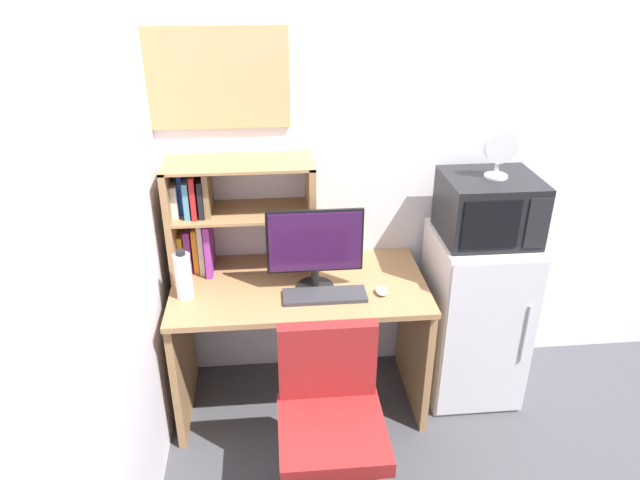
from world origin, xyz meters
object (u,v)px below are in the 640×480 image
Objects in this scene: computer_mouse at (382,291)px; microwave at (489,208)px; desk_chair at (330,438)px; water_bottle at (183,276)px; hutch_bookshelf at (222,212)px; keyboard at (325,296)px; wall_corkboard at (212,78)px; mini_fridge at (474,315)px; desk_fan at (500,152)px; monitor at (315,246)px.

microwave is (0.54, 0.17, 0.34)m from computer_mouse.
water_bottle is at bearing 136.71° from desk_chair.
keyboard is at bearing -34.76° from hutch_bookshelf.
wall_corkboard reaches higher than keyboard.
desk_fan is (0.01, -0.00, 0.90)m from mini_fridge.
wall_corkboard is at bearing 92.57° from hutch_bookshelf.
desk_fan is at bearing -6.81° from hutch_bookshelf.
monitor reaches higher than keyboard.
hutch_bookshelf is 0.37m from water_bottle.
water_bottle is 0.56× the size of microwave.
microwave is at bearing 12.51° from keyboard.
wall_corkboard is at bearing 114.94° from desk_chair.
water_bottle is 0.34× the size of wall_corkboard.
keyboard is 0.67m from water_bottle.
microwave is at bearing -6.63° from hutch_bookshelf.
microwave is at bearing 154.26° from desk_fan.
desk_fan is at bearing 16.81° from computer_mouse.
computer_mouse is at bearing 1.71° from keyboard.
monitor reaches higher than mini_fridge.
water_bottle is 0.98m from desk_chair.
wall_corkboard is at bearing 167.87° from mini_fridge.
computer_mouse is 0.36× the size of desk_fan.
mini_fridge is (0.54, 0.17, -0.29)m from computer_mouse.
hutch_bookshelf is 0.51m from monitor.
microwave is at bearing 90.03° from mini_fridge.
monitor is 1.85× the size of water_bottle.
mini_fridge is (0.86, 0.09, -0.50)m from monitor.
keyboard is 1.72× the size of desk_fan.
mini_fridge is 0.62m from microwave.
mini_fridge is 1.10m from desk_chair.
microwave is (1.47, 0.12, 0.24)m from water_bottle.
computer_mouse is (0.31, -0.08, -0.21)m from monitor.
computer_mouse reaches higher than keyboard.
desk_chair reaches higher than keyboard.
computer_mouse is (0.27, 0.01, 0.01)m from keyboard.
microwave is at bearing 17.66° from computer_mouse.
monitor is 0.91m from wall_corkboard.
desk_chair is (-0.86, -0.70, -0.99)m from desk_fan.
keyboard is 0.27m from computer_mouse.
wall_corkboard is (-0.46, 0.98, 1.30)m from desk_chair.
desk_fan is (0.83, 0.18, 0.62)m from keyboard.
water_bottle is (-0.93, 0.06, 0.10)m from computer_mouse.
desk_chair is (-0.84, -0.70, -0.09)m from mini_fridge.
monitor is 0.63× the size of wall_corkboard.
microwave is 1.94× the size of desk_fan.
desk_fan is at bearing 5.84° from monitor.
monitor is 5.52× the size of computer_mouse.
microwave is 0.28m from desk_fan.
keyboard is at bearing 87.04° from desk_chair.
monitor is 0.54× the size of desk_chair.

